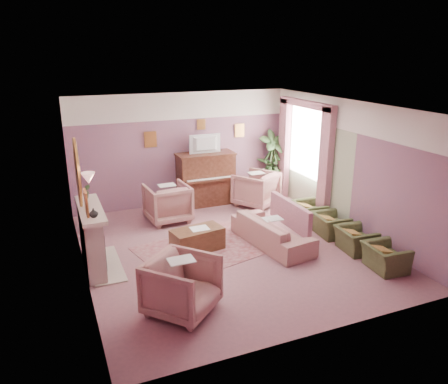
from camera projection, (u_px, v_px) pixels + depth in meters
name	position (u px, v px, depth m)	size (l,w,h in m)	color
floor	(229.00, 248.00, 8.70)	(5.50, 6.00, 0.01)	#8E5B63
ceiling	(230.00, 106.00, 7.83)	(5.50, 6.00, 0.01)	white
wall_back	(182.00, 149.00, 10.90)	(5.50, 0.02, 2.80)	slate
wall_front	(321.00, 242.00, 5.63)	(5.50, 0.02, 2.80)	slate
wall_left	(78.00, 199.00, 7.26)	(0.02, 6.00, 2.80)	slate
wall_right	(348.00, 167.00, 9.27)	(0.02, 6.00, 2.80)	slate
picture_rail_band	(181.00, 106.00, 10.56)	(5.50, 0.01, 0.65)	white
stripe_panel	(312.00, 167.00, 10.50)	(0.01, 3.00, 2.15)	#A7B38E
fireplace_surround	(91.00, 240.00, 7.76)	(0.30, 1.40, 1.10)	#BCA997
fireplace_inset	(98.00, 246.00, 7.84)	(0.18, 0.72, 0.68)	black
fire_ember	(101.00, 255.00, 7.91)	(0.06, 0.54, 0.10)	#E73200
mantel_shelf	(90.00, 209.00, 7.59)	(0.40, 1.55, 0.07)	#BCA997
hearth	(105.00, 265.00, 8.00)	(0.55, 1.50, 0.02)	#BCA997
mirror_frame	(78.00, 173.00, 7.33)	(0.04, 0.72, 1.20)	#CB8E41
mirror_glass	(79.00, 173.00, 7.34)	(0.01, 0.60, 1.06)	silver
sconce_shade	(88.00, 178.00, 6.38)	(0.20, 0.20, 0.16)	#EBA594
piano	(206.00, 179.00, 11.03)	(1.40, 0.60, 1.30)	#4A2519
piano_keyshelf	(211.00, 180.00, 10.70)	(1.30, 0.12, 0.06)	#4A2519
piano_keys	(211.00, 179.00, 10.69)	(1.20, 0.08, 0.02)	white
piano_top	(205.00, 154.00, 10.83)	(1.45, 0.65, 0.04)	#4A2519
television	(206.00, 143.00, 10.69)	(0.80, 0.12, 0.48)	black
print_back_left	(150.00, 139.00, 10.47)	(0.30, 0.03, 0.38)	#CB8E41
print_back_right	(239.00, 130.00, 11.31)	(0.26, 0.03, 0.34)	#CB8E41
print_back_mid	(201.00, 124.00, 10.86)	(0.22, 0.03, 0.26)	#CB8E41
print_left_wall	(86.00, 203.00, 6.12)	(0.03, 0.28, 0.36)	#CB8E41
window_blind	(307.00, 140.00, 10.52)	(0.03, 1.40, 1.80)	silver
curtain_left	(325.00, 165.00, 9.80)	(0.16, 0.34, 2.60)	#A76575
curtain_right	(284.00, 149.00, 11.42)	(0.16, 0.34, 2.60)	#A76575
pelmet	(306.00, 104.00, 10.22)	(0.16, 2.20, 0.16)	#A76575
mantel_plant	(86.00, 191.00, 8.03)	(0.16, 0.16, 0.28)	#305027
mantel_vase	(94.00, 213.00, 7.12)	(0.16, 0.16, 0.16)	white
area_rug	(205.00, 248.00, 8.68)	(2.50, 1.80, 0.01)	#935559
coffee_table	(197.00, 240.00, 8.55)	(1.00, 0.50, 0.45)	#53331D
table_paper	(200.00, 228.00, 8.50)	(0.35, 0.28, 0.01)	white
sofa	(272.00, 226.00, 8.76)	(0.65, 1.95, 0.79)	#AD786E
sofa_throw	(290.00, 214.00, 8.84)	(0.10, 1.48, 0.54)	#A76575
floral_armchair_left	(168.00, 201.00, 9.96)	(0.93, 0.93, 0.97)	#AD786E
floral_armchair_right	(256.00, 187.00, 10.95)	(0.93, 0.93, 0.97)	#AD786E
floral_armchair_front	(182.00, 283.00, 6.45)	(0.93, 0.93, 0.97)	#AD786E
olive_chair_a	(386.00, 253.00, 7.77)	(0.51, 0.73, 0.63)	#48502C
olive_chair_b	(356.00, 236.00, 8.49)	(0.51, 0.73, 0.63)	#48502C
olive_chair_c	(331.00, 222.00, 9.21)	(0.51, 0.73, 0.63)	#48502C
olive_chair_d	(309.00, 209.00, 9.93)	(0.51, 0.73, 0.63)	#48502C
side_table	(269.00, 183.00, 11.75)	(0.52, 0.52, 0.70)	white
side_plant_big	(270.00, 164.00, 11.59)	(0.30, 0.30, 0.34)	#305027
side_plant_small	(276.00, 166.00, 11.55)	(0.16, 0.16, 0.28)	#305027
palm_pot	(271.00, 189.00, 11.84)	(0.34, 0.34, 0.34)	brown
palm_plant	(272.00, 157.00, 11.56)	(0.76, 0.76, 1.44)	#305027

